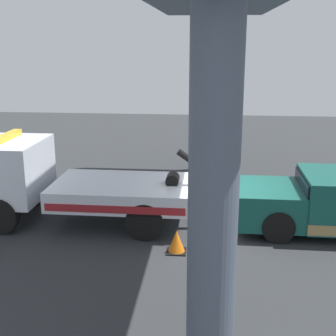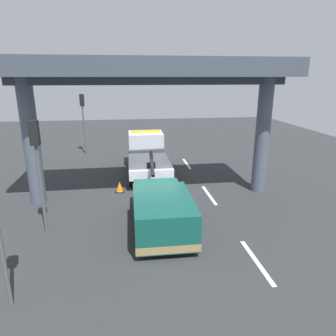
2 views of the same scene
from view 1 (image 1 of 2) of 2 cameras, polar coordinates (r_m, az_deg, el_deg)
name	(u,v)px [view 1 (image 1 of 2)]	position (r m, az deg, el deg)	size (l,w,h in m)	color
ground_plane	(222,228)	(13.06, 6.69, -7.32)	(60.00, 40.00, 0.10)	#2D3033
lane_stripe_mid	(220,193)	(15.75, 6.48, -3.08)	(2.60, 0.16, 0.01)	silver
lane_stripe_east	(48,188)	(16.71, -14.58, -2.40)	(2.60, 0.16, 0.01)	silver
tow_truck_white	(55,180)	(13.34, -13.77, -1.47)	(7.26, 2.47, 2.46)	silver
overpass_structure	(216,3)	(12.08, 5.95, 19.59)	(3.60, 13.41, 6.76)	#4C5666
traffic_cone_orange	(177,242)	(11.35, 1.06, -9.12)	(0.47, 0.47, 0.56)	orange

